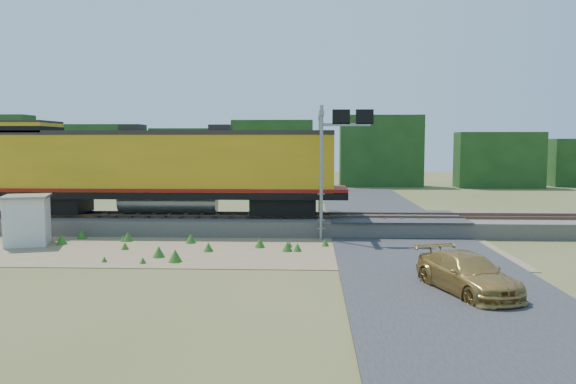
{
  "coord_description": "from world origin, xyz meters",
  "views": [
    {
      "loc": [
        2.49,
        -24.28,
        4.79
      ],
      "look_at": [
        1.33,
        3.0,
        2.4
      ],
      "focal_mm": 35.0,
      "sensor_mm": 36.0,
      "label": 1
    }
  ],
  "objects_px": {
    "locomotive": "(162,168)",
    "shed": "(27,220)",
    "car": "(467,274)",
    "signal_gantry": "(327,139)"
  },
  "relations": [
    {
      "from": "shed",
      "to": "car",
      "type": "distance_m",
      "value": 19.85
    },
    {
      "from": "locomotive",
      "to": "car",
      "type": "distance_m",
      "value": 18.33
    },
    {
      "from": "signal_gantry",
      "to": "car",
      "type": "distance_m",
      "value": 13.28
    },
    {
      "from": "shed",
      "to": "signal_gantry",
      "type": "xyz_separation_m",
      "value": [
        14.12,
        4.14,
        3.8
      ]
    },
    {
      "from": "car",
      "to": "shed",
      "type": "bearing_deg",
      "value": 139.16
    },
    {
      "from": "signal_gantry",
      "to": "car",
      "type": "relative_size",
      "value": 1.52
    },
    {
      "from": "locomotive",
      "to": "signal_gantry",
      "type": "relative_size",
      "value": 2.95
    },
    {
      "from": "locomotive",
      "to": "shed",
      "type": "distance_m",
      "value": 7.39
    },
    {
      "from": "shed",
      "to": "car",
      "type": "xyz_separation_m",
      "value": [
        18.29,
        -7.68,
        -0.56
      ]
    },
    {
      "from": "locomotive",
      "to": "shed",
      "type": "xyz_separation_m",
      "value": [
        -5.16,
        -4.79,
        -2.25
      ]
    }
  ]
}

